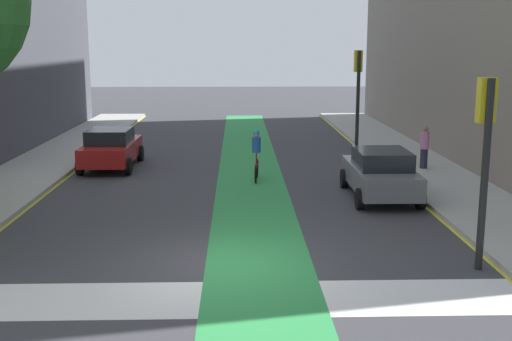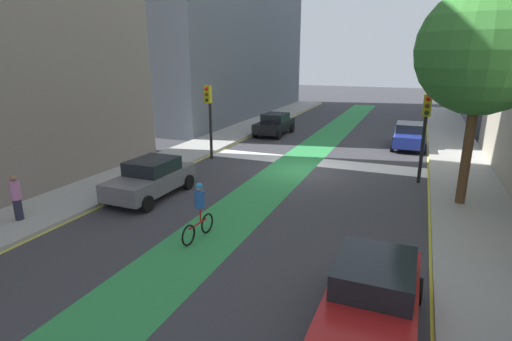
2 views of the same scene
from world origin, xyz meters
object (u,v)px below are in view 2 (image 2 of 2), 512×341
Objects in this scene: street_tree_near at (482,51)px; traffic_signal_near_right at (209,108)px; traffic_signal_near_left at (425,122)px; cyclist_in_lane at (199,210)px; car_grey_right_far at (151,178)px; pedestrian_sidewalk_right_a at (16,197)px; car_red_left_far at (372,297)px; car_blue_left_near at (409,135)px; car_black_right_near at (274,124)px.

traffic_signal_near_right is at bearing -12.80° from street_tree_near.
traffic_signal_near_left is 11.13m from cyclist_in_lane.
pedestrian_sidewalk_right_a is at bearing 57.77° from car_grey_right_far.
traffic_signal_near_right reaches higher than car_red_left_far.
traffic_signal_near_right is 10.93m from pedestrian_sidewalk_right_a.
traffic_signal_near_right is 10.47m from cyclist_in_lane.
traffic_signal_near_right is 6.85m from car_grey_right_far.
car_red_left_far is 2.57× the size of pedestrian_sidewalk_right_a.
car_red_left_far is at bearing 155.47° from cyclist_in_lane.
car_red_left_far is 0.53× the size of street_tree_near.
traffic_signal_near_right is 0.98× the size of car_grey_right_far.
car_grey_right_far is 2.57× the size of pedestrian_sidewalk_right_a.
traffic_signal_near_left is at bearing -126.27° from cyclist_in_lane.
car_grey_right_far is at bearing 30.53° from traffic_signal_near_left.
pedestrian_sidewalk_right_a is at bearing 55.79° from car_blue_left_near.
car_red_left_far is at bearing 114.92° from car_black_right_near.
pedestrian_sidewalk_right_a is (6.45, 1.37, 0.01)m from cyclist_in_lane.
car_blue_left_near is 21.71m from pedestrian_sidewalk_right_a.
cyclist_in_lane reaches higher than car_red_left_far.
car_red_left_far is 22.13m from car_black_right_near.
street_tree_near is at bearing 121.68° from traffic_signal_near_left.
traffic_signal_near_right reaches higher than pedestrian_sidewalk_right_a.
street_tree_near is at bearing -141.65° from cyclist_in_lane.
car_blue_left_near is 9.45m from car_black_right_near.
pedestrian_sidewalk_right_a is at bearing 81.55° from car_black_right_near.
car_black_right_near is 19.06m from pedestrian_sidewalk_right_a.
cyclist_in_lane reaches higher than car_black_right_near.
car_red_left_far is 12.19m from pedestrian_sidewalk_right_a.
car_red_left_far is at bearing 174.27° from pedestrian_sidewalk_right_a.
car_black_right_near is (-0.21, -14.74, 0.00)m from car_grey_right_far.
car_blue_left_near is at bearing -109.13° from cyclist_in_lane.
car_red_left_far is at bearing 75.22° from street_tree_near.
car_black_right_near is at bearing -40.41° from traffic_signal_near_left.
car_grey_right_far is 4.74m from cyclist_in_lane.
traffic_signal_near_left reaches higher than car_black_right_near.
traffic_signal_near_left reaches higher than cyclist_in_lane.
car_grey_right_far is 16.85m from car_blue_left_near.
car_grey_right_far is at bearing -29.20° from car_red_left_far.
cyclist_in_lane is (-4.57, 9.22, -1.94)m from traffic_signal_near_right.
traffic_signal_near_left is 0.96× the size of car_blue_left_near.
pedestrian_sidewalk_right_a is (2.80, 18.86, 0.18)m from car_black_right_near.
traffic_signal_near_left is 2.19× the size of cyclist_in_lane.
traffic_signal_near_right is at bearing 35.50° from car_blue_left_near.
traffic_signal_near_left is at bearing 178.08° from traffic_signal_near_right.
street_tree_near reaches higher than car_blue_left_near.
pedestrian_sidewalk_right_a reaches higher than car_red_left_far.
car_red_left_far is 10.54m from street_tree_near.
car_blue_left_near is (-0.08, -19.17, 0.00)m from car_red_left_far.
car_blue_left_near is at bearing -90.25° from car_red_left_far.
car_grey_right_far is at bearing 89.19° from car_black_right_near.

